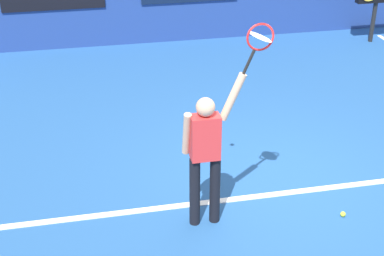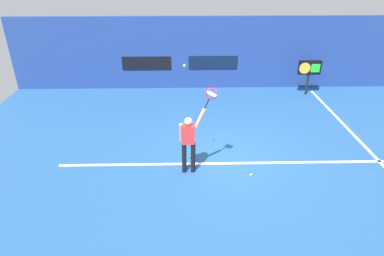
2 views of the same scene
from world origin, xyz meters
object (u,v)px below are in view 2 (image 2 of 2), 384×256
Objects in this scene: tennis_ball at (184,66)px; tennis_player at (189,140)px; scoreboard_clock at (310,69)px; spare_ball at (251,175)px; tennis_racket at (211,95)px.

tennis_player is at bearing -1.41° from tennis_ball.
spare_ball is at bearing -120.02° from scoreboard_clock.
tennis_ball reaches higher than tennis_player.
tennis_racket is at bearing 167.67° from spare_ball.
tennis_racket is at bearing -0.42° from tennis_player.
tennis_ball reaches higher than spare_ball.
tennis_player is at bearing -131.87° from scoreboard_clock.
spare_ball is at bearing -8.45° from tennis_player.
scoreboard_clock reaches higher than spare_ball.
scoreboard_clock is 7.21m from spare_ball.
tennis_player is at bearing 179.58° from tennis_racket.
tennis_ball is (-0.10, 0.00, 2.08)m from tennis_player.
tennis_ball is 8.22m from scoreboard_clock.
tennis_ball reaches higher than scoreboard_clock.
tennis_racket is 1.02m from tennis_ball.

